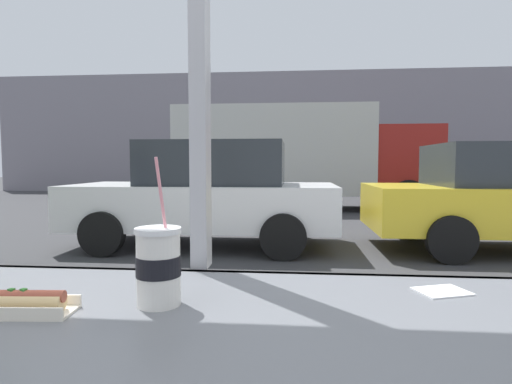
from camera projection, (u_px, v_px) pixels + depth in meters
The scene contains 8 objects.
ground_plane at pixel (281, 223), 9.21m from camera, with size 60.00×60.00×0.00m, color #38383A.
sidewalk_strip at pixel (251, 344), 2.85m from camera, with size 16.00×2.80×0.12m, color #B2ADA3.
building_facade_far at pixel (288, 133), 19.51m from camera, with size 28.00×1.20×5.54m, color gray.
soda_cup_right at pixel (159, 265), 0.92m from camera, with size 0.10×0.10×0.33m.
hotdog_tray_near at pixel (10, 303), 0.87m from camera, with size 0.27×0.11×0.05m.
napkin_wrapper at pixel (442, 291), 1.02m from camera, with size 0.12×0.09×0.00m, color white.
parked_car_white at pixel (207, 193), 6.56m from camera, with size 4.13×1.95×1.65m.
box_truck at pixel (299, 154), 11.98m from camera, with size 7.27×2.44×2.92m.
Camera 1 is at (0.28, -1.16, 1.30)m, focal length 28.99 mm.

